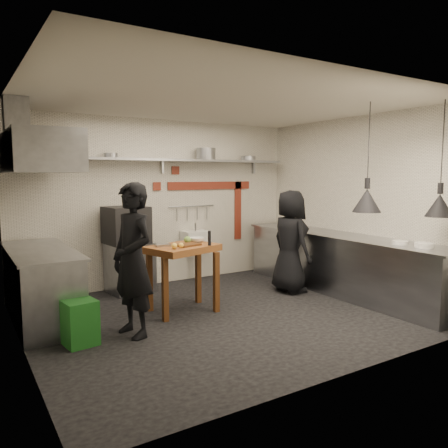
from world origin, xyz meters
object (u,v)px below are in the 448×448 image
chef_left (133,260)px  prep_table (183,278)px  combi_oven (126,225)px  oven_stand (130,267)px  chef_right (290,241)px  green_bin (80,323)px

chef_left → prep_table: bearing=107.5°
combi_oven → oven_stand: bearing=40.3°
oven_stand → combi_oven: size_ratio=1.31×
chef_left → combi_oven: bearing=150.6°
oven_stand → chef_right: 2.61m
combi_oven → prep_table: bearing=-82.0°
oven_stand → chef_left: chef_left is taller
green_bin → chef_left: 0.89m
green_bin → oven_stand: bearing=56.2°
prep_table → combi_oven: bearing=87.5°
oven_stand → chef_left: bearing=-114.8°
combi_oven → green_bin: combi_oven is taller
combi_oven → prep_table: 1.48m
oven_stand → combi_oven: (-0.07, -0.07, 0.69)m
oven_stand → prep_table: 1.40m
prep_table → chef_left: size_ratio=0.51×
combi_oven → chef_left: 1.90m
oven_stand → prep_table: bearing=-85.4°
green_bin → prep_table: size_ratio=0.54×
combi_oven → chef_left: (-0.56, -1.81, -0.20)m
oven_stand → prep_table: prep_table is taller
combi_oven → chef_right: 2.61m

